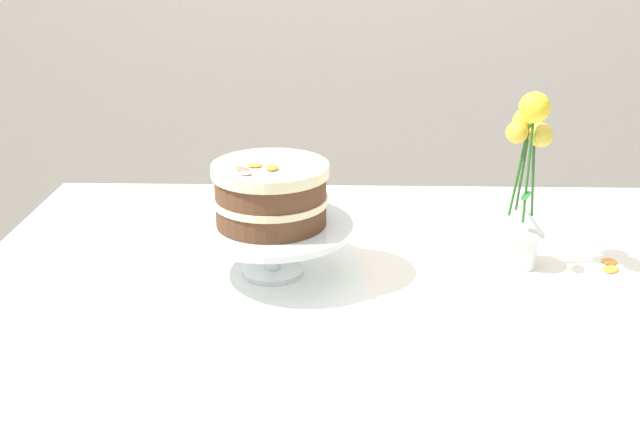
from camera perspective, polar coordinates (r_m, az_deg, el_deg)
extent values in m
cube|color=white|center=(1.36, 2.41, -5.31)|extent=(1.40, 1.00, 0.03)
cylinder|color=brown|center=(1.98, -15.84, -9.37)|extent=(0.06, 0.06, 0.71)
cylinder|color=brown|center=(1.99, 19.89, -9.63)|extent=(0.06, 0.06, 0.71)
cube|color=white|center=(1.35, -3.64, -4.69)|extent=(0.36, 0.36, 0.00)
cylinder|color=silver|center=(1.35, -3.64, -4.44)|extent=(0.11, 0.11, 0.01)
cylinder|color=silver|center=(1.33, -3.68, -2.79)|extent=(0.03, 0.03, 0.07)
cylinder|color=silver|center=(1.32, -3.73, -1.06)|extent=(0.29, 0.29, 0.01)
cylinder|color=brown|center=(1.31, -3.75, -0.04)|extent=(0.19, 0.19, 0.04)
cylinder|color=beige|center=(1.30, -3.78, 1.01)|extent=(0.20, 0.20, 0.01)
cylinder|color=brown|center=(1.29, -3.81, 2.07)|extent=(0.19, 0.19, 0.04)
cylinder|color=beige|center=(1.28, -3.84, 3.30)|extent=(0.20, 0.20, 0.02)
ellipsoid|color=#E56B51|center=(1.25, -5.93, 3.39)|extent=(0.04, 0.04, 0.01)
ellipsoid|color=orange|center=(1.25, -3.68, 3.50)|extent=(0.03, 0.03, 0.01)
ellipsoid|color=pink|center=(1.23, -5.70, 3.10)|extent=(0.03, 0.03, 0.00)
ellipsoid|color=orange|center=(1.27, -5.00, 3.67)|extent=(0.03, 0.02, 0.01)
cylinder|color=silver|center=(1.43, 14.99, -2.67)|extent=(0.06, 0.06, 0.07)
cone|color=silver|center=(1.40, 15.21, -0.46)|extent=(0.08, 0.08, 0.05)
cylinder|color=#2D6028|center=(1.38, 15.94, 2.74)|extent=(0.02, 0.01, 0.15)
sphere|color=yellow|center=(1.36, 16.47, 5.76)|extent=(0.04, 0.04, 0.04)
cylinder|color=#2D6028|center=(1.39, 15.21, 3.34)|extent=(0.01, 0.03, 0.17)
sphere|color=yellow|center=(1.38, 15.35, 6.82)|extent=(0.04, 0.04, 0.04)
cylinder|color=#2D6028|center=(1.38, 14.86, 2.86)|extent=(0.02, 0.01, 0.16)
sphere|color=yellow|center=(1.35, 14.79, 6.01)|extent=(0.04, 0.04, 0.04)
cylinder|color=#2D6028|center=(1.35, 15.63, 3.60)|extent=(0.01, 0.03, 0.21)
sphere|color=yellow|center=(1.31, 16.06, 7.78)|extent=(0.05, 0.05, 0.05)
ellipsoid|color=#236B2D|center=(1.36, 15.43, 1.32)|extent=(0.03, 0.05, 0.01)
ellipsoid|color=orange|center=(1.50, 21.20, -3.42)|extent=(0.03, 0.04, 0.01)
ellipsoid|color=orange|center=(1.47, 21.30, -3.97)|extent=(0.04, 0.05, 0.00)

